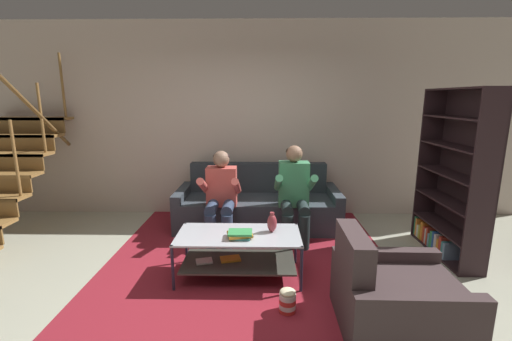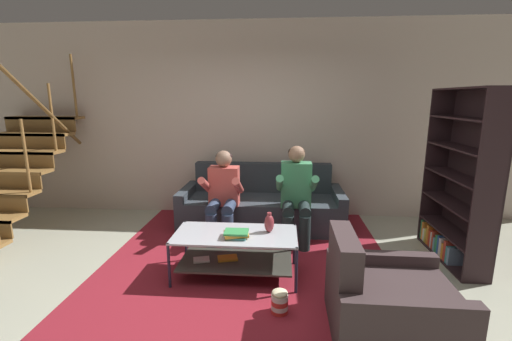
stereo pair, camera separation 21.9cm
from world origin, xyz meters
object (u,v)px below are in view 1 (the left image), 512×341
person_seated_right (294,191)px  book_stack (240,234)px  vase (272,223)px  bookshelf (453,189)px  couch (258,206)px  popcorn_tub (288,301)px  person_seated_left (221,193)px  coffee_table (238,248)px  armchair (394,299)px

person_seated_right → book_stack: bearing=-121.0°
vase → bookshelf: 2.17m
couch → popcorn_tub: (0.28, -2.04, -0.18)m
popcorn_tub → bookshelf: bearing=31.7°
bookshelf → popcorn_tub: 2.40m
couch → person_seated_left: 0.77m
coffee_table → book_stack: book_stack is taller
person_seated_right → armchair: bearing=-69.8°
bookshelf → popcorn_tub: size_ratio=8.81×
couch → person_seated_left: bearing=-131.7°
person_seated_left → coffee_table: bearing=-73.1°
bookshelf → popcorn_tub: bearing=-148.3°
person_seated_left → person_seated_right: bearing=0.4°
couch → book_stack: (-0.15, -1.53, 0.21)m
person_seated_left → armchair: person_seated_left is taller
armchair → popcorn_tub: bearing=166.9°
couch → person_seated_left: person_seated_left is taller
person_seated_left → book_stack: 1.07m
person_seated_right → vase: 0.92m
person_seated_right → bookshelf: size_ratio=0.64×
person_seated_right → coffee_table: bearing=-124.5°
bookshelf → person_seated_right: bearing=169.9°
person_seated_left → vase: person_seated_left is taller
person_seated_right → coffee_table: (-0.64, -0.93, -0.35)m
couch → armchair: bearing=-63.9°
person_seated_left → coffee_table: size_ratio=0.93×
coffee_table → armchair: (1.27, -0.79, -0.05)m
couch → book_stack: size_ratio=8.40×
person_seated_right → book_stack: person_seated_right is taller
bookshelf → popcorn_tub: (-1.97, -1.21, -0.66)m
person_seated_right → armchair: (0.63, -1.72, -0.40)m
book_stack → armchair: bearing=-29.2°
vase → armchair: (0.93, -0.85, -0.30)m
coffee_table → vase: 0.43m
bookshelf → coffee_table: bearing=-165.8°
couch → coffee_table: 1.45m
person_seated_right → vase: size_ratio=5.88×
vase → book_stack: size_ratio=0.77×
person_seated_right → bookshelf: 1.81m
vase → bookshelf: (2.08, 0.55, 0.21)m
armchair → person_seated_right: bearing=110.2°
person_seated_right → couch: bearing=132.1°
person_seated_right → popcorn_tub: person_seated_right is taller
couch → person_seated_left: (-0.46, -0.52, 0.34)m
vase → couch: bearing=96.7°
coffee_table → vase: vase is taller
person_seated_left → popcorn_tub: bearing=-64.1°
popcorn_tub → person_seated_right: bearing=83.2°
coffee_table → bookshelf: size_ratio=0.65×
book_stack → bookshelf: bearing=16.4°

